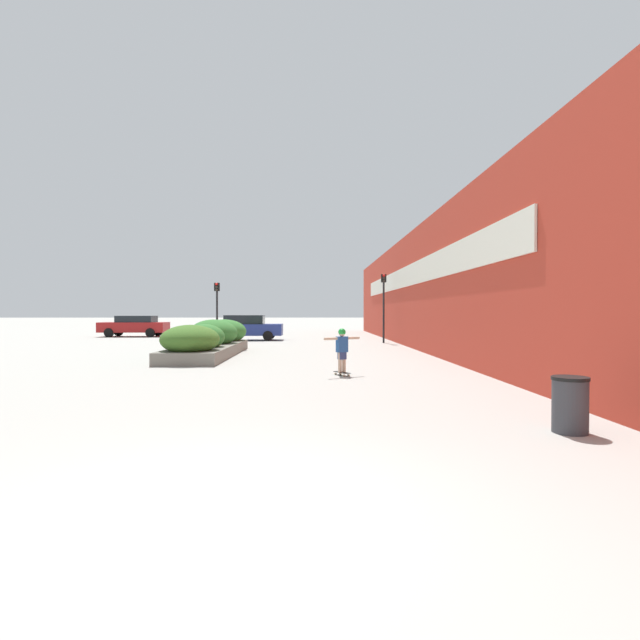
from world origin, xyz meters
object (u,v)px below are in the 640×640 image
car_center_left (247,327)px  trash_bin (570,405)px  traffic_light_right (384,297)px  car_leftmost (135,326)px  skateboarder (342,346)px  traffic_light_left (217,302)px  skateboard (342,373)px

car_center_left → trash_bin: bearing=18.1°
traffic_light_right → car_leftmost: bearing=155.8°
skateboarder → traffic_light_left: size_ratio=0.36×
car_leftmost → traffic_light_left: size_ratio=1.37×
trash_bin → car_leftmost: 32.52m
traffic_light_left → skateboard: bearing=-66.4°
traffic_light_right → traffic_light_left: bearing=-176.9°
skateboarder → traffic_light_right: size_ratio=0.31×
skateboarder → traffic_light_right: bearing=48.8°
skateboarder → car_leftmost: 25.47m
car_center_left → traffic_light_right: size_ratio=1.11×
trash_bin → traffic_light_right: bearing=89.2°
skateboard → car_leftmost: size_ratio=0.13×
skateboard → car_leftmost: car_leftmost is taller
skateboard → traffic_light_left: 15.19m
car_center_left → skateboard: bearing=15.8°
skateboard → trash_bin: 7.10m
skateboarder → traffic_light_left: bearing=85.0°
skateboarder → trash_bin: 7.11m
car_center_left → traffic_light_left: 3.89m
trash_bin → traffic_light_right: traffic_light_right is taller
trash_bin → car_center_left: 24.88m
trash_bin → traffic_light_left: size_ratio=0.24×
trash_bin → skateboarder: bearing=114.0°
skateboard → car_leftmost: bearing=93.0°
traffic_light_right → skateboard: bearing=-102.6°
car_leftmost → traffic_light_right: bearing=-114.2°
car_center_left → car_leftmost: bearing=-118.1°
traffic_light_left → car_center_left: bearing=70.9°
skateboard → car_leftmost: 25.48m
car_center_left → traffic_light_right: (8.03, -2.89, 1.79)m
skateboard → skateboarder: bearing=65.0°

